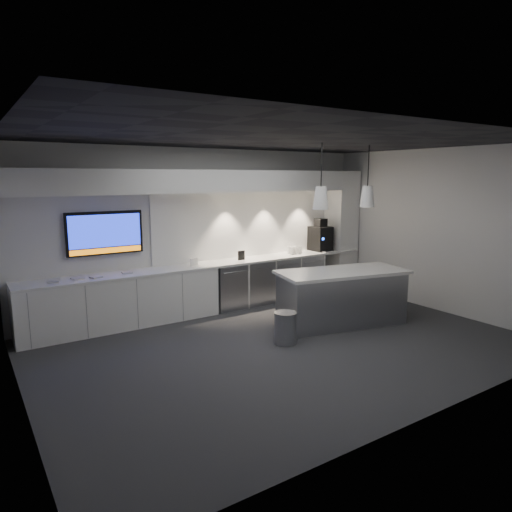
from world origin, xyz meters
TOP-DOWN VIEW (x-y plane):
  - floor at (0.00, 0.00)m, footprint 7.00×7.00m
  - ceiling at (0.00, 0.00)m, footprint 7.00×7.00m
  - wall_back at (0.00, 2.50)m, footprint 7.00×0.00m
  - wall_front at (0.00, -2.50)m, footprint 7.00×0.00m
  - wall_left at (-3.50, 0.00)m, footprint 0.00×7.00m
  - wall_right at (3.50, 0.00)m, footprint 0.00×7.00m
  - back_counter at (0.00, 2.17)m, footprint 6.80×0.65m
  - left_base_cabinets at (-1.75, 2.17)m, footprint 3.30×0.63m
  - fridge_unit_a at (0.25, 2.17)m, footprint 0.60×0.61m
  - fridge_unit_b at (0.88, 2.17)m, footprint 0.60×0.61m
  - fridge_unit_c at (1.51, 2.17)m, footprint 0.60×0.61m
  - fridge_unit_d at (2.14, 2.17)m, footprint 0.60×0.61m
  - backsplash at (1.20, 2.48)m, footprint 4.60×0.03m
  - soffit at (0.00, 2.20)m, footprint 6.90×0.60m
  - column at (3.20, 2.20)m, footprint 0.55×0.55m
  - wall_tv at (-1.90, 2.45)m, footprint 1.25×0.07m
  - island at (1.41, 0.27)m, footprint 2.33×1.38m
  - bin at (0.05, 0.04)m, footprint 0.38×0.38m
  - coffee_machine at (2.61, 2.20)m, footprint 0.38×0.55m
  - sign_black at (0.58, 2.17)m, footprint 0.14×0.03m
  - sign_white at (-0.44, 2.13)m, footprint 0.18×0.08m
  - cup_cluster at (1.87, 2.16)m, footprint 0.28×0.18m
  - tray_a at (-2.79, 2.14)m, footprint 0.20×0.20m
  - tray_b at (-2.45, 2.15)m, footprint 0.19×0.19m
  - tray_c at (-2.18, 2.09)m, footprint 0.20×0.20m
  - tray_d at (-1.65, 2.16)m, footprint 0.17×0.17m
  - pendant_left at (0.89, 0.27)m, footprint 0.25×0.25m
  - pendant_right at (1.93, 0.27)m, footprint 0.25×0.25m

SIDE VIEW (x-z plane):
  - floor at x=0.00m, z-range 0.00..0.00m
  - bin at x=0.05m, z-range 0.00..0.48m
  - fridge_unit_a at x=0.25m, z-range 0.00..0.85m
  - fridge_unit_b at x=0.88m, z-range 0.00..0.85m
  - fridge_unit_c at x=1.51m, z-range 0.00..0.85m
  - fridge_unit_d at x=2.14m, z-range 0.00..0.85m
  - left_base_cabinets at x=-1.75m, z-range 0.00..0.86m
  - island at x=1.41m, z-range 0.00..0.93m
  - back_counter at x=0.00m, z-range 0.86..0.90m
  - tray_a at x=-2.79m, z-range 0.90..0.92m
  - tray_b at x=-2.45m, z-range 0.90..0.92m
  - tray_c at x=-2.18m, z-range 0.90..0.92m
  - tray_d at x=-1.65m, z-range 0.90..0.92m
  - sign_white at x=-0.44m, z-range 0.90..1.04m
  - cup_cluster at x=1.87m, z-range 0.90..1.05m
  - sign_black at x=0.58m, z-range 0.90..1.08m
  - coffee_machine at x=2.61m, z-range 0.84..1.53m
  - column at x=3.20m, z-range 0.00..2.60m
  - wall_back at x=0.00m, z-range -2.00..5.00m
  - wall_front at x=0.00m, z-range -2.00..5.00m
  - wall_left at x=-3.50m, z-range -2.00..5.00m
  - wall_right at x=3.50m, z-range -2.00..5.00m
  - backsplash at x=1.20m, z-range 0.90..2.20m
  - wall_tv at x=-1.90m, z-range 1.20..1.92m
  - pendant_left at x=0.89m, z-range 1.63..2.68m
  - pendant_right at x=1.93m, z-range 1.63..2.68m
  - soffit at x=0.00m, z-range 2.20..2.60m
  - ceiling at x=0.00m, z-range 3.00..3.00m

